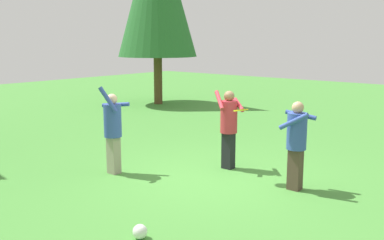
% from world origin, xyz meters
% --- Properties ---
extents(ground_plane, '(40.00, 40.00, 0.00)m').
position_xyz_m(ground_plane, '(0.00, 0.00, 0.00)').
color(ground_plane, '#478C38').
extents(person_thrower, '(0.64, 0.64, 1.73)m').
position_xyz_m(person_thrower, '(-1.04, 1.72, 0.93)').
color(person_thrower, gray).
rests_on(person_thrower, ground_plane).
extents(person_catcher, '(0.57, 0.60, 1.56)m').
position_xyz_m(person_catcher, '(0.36, -1.45, 0.92)').
color(person_catcher, '#4C382D').
rests_on(person_catcher, ground_plane).
extents(person_bystander, '(0.71, 0.71, 1.59)m').
position_xyz_m(person_bystander, '(0.68, 0.20, 0.94)').
color(person_bystander, black).
rests_on(person_bystander, ground_plane).
extents(frisbee, '(0.35, 0.35, 0.08)m').
position_xyz_m(frisbee, '(0.17, -0.42, 1.33)').
color(frisbee, yellow).
extents(ball_orange, '(0.26, 0.26, 0.26)m').
position_xyz_m(ball_orange, '(4.15, 2.70, 0.13)').
color(ball_orange, orange).
rests_on(ball_orange, ground_plane).
extents(ball_white, '(0.20, 0.20, 0.20)m').
position_xyz_m(ball_white, '(-2.74, -0.80, 0.10)').
color(ball_white, white).
rests_on(ball_white, ground_plane).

